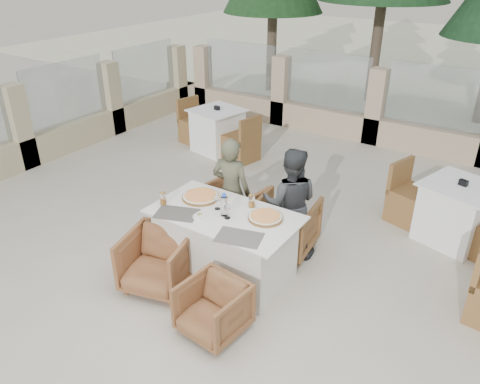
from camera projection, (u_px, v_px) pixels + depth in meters
The scene contains 23 objects.
ground at pixel (228, 269), 5.39m from camera, with size 80.00×80.00×0.00m, color #BEB5A2.
sand_patch at pixel (464, 59), 15.76m from camera, with size 30.00×16.00×0.01m, color beige.
perimeter_wall_far at pixel (376, 101), 8.58m from camera, with size 10.00×0.34×1.60m, color tan, non-canonical shape.
perimeter_wall_left at pixel (68, 106), 8.34m from camera, with size 0.34×7.00×1.60m, color #C0B188, non-canonical shape.
dining_table at pixel (225, 244), 5.17m from camera, with size 1.60×0.90×0.77m, color silver, non-canonical shape.
placemat_near_left at pixel (177, 213), 4.99m from camera, with size 0.45×0.30×0.00m, color #504C44.
placemat_near_right at pixel (239, 237), 4.58m from camera, with size 0.45×0.30×0.00m, color #5F5851.
pizza_left at pixel (201, 196), 5.29m from camera, with size 0.42×0.42×0.05m, color #E5541F.
pizza_right at pixel (265, 217), 4.88m from camera, with size 0.36×0.36×0.05m, color #E25A1E.
water_bottle at pixel (224, 205), 4.90m from camera, with size 0.08×0.08×0.26m, color silver.
wine_glass_centre at pixel (217, 202), 5.04m from camera, with size 0.08×0.08×0.18m, color white, non-canonical shape.
wine_glass_near at pixel (227, 210), 4.87m from camera, with size 0.08×0.08×0.18m, color white, non-canonical shape.
beer_glass_left at pixel (163, 199), 5.14m from camera, with size 0.07×0.07×0.14m, color orange.
beer_glass_right at pixel (252, 201), 5.09m from camera, with size 0.07×0.07×0.14m, color orange.
olive_dish at pixel (200, 215), 4.92m from camera, with size 0.11×0.11×0.04m, color silver, non-canonical shape.
armchair_far_left at pixel (232, 210), 5.95m from camera, with size 0.71×0.73×0.67m, color brown.
armchair_far_right at pixel (285, 224), 5.64m from camera, with size 0.70×0.72×0.66m, color brown.
armchair_near_left at pixel (158, 261), 5.00m from camera, with size 0.68×0.70×0.64m, color brown.
armchair_near_right at pixel (213, 309), 4.41m from camera, with size 0.57×0.59×0.53m, color brown.
diner_left at pixel (231, 191), 5.68m from camera, with size 0.49×0.32×1.35m, color #4F503A.
diner_right at pixel (290, 203), 5.39m from camera, with size 0.66×0.51×1.35m, color #343638.
bg_table_a at pixel (217, 131), 8.41m from camera, with size 1.64×0.82×0.77m, color white, non-canonical shape.
bg_table_b at pixel (456, 213), 5.77m from camera, with size 1.64×0.82×0.77m, color white, non-canonical shape.
Camera 1 is at (2.53, -3.58, 3.28)m, focal length 35.00 mm.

